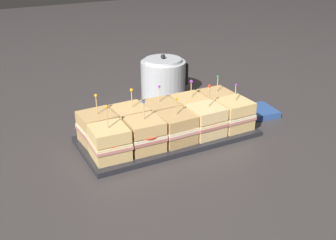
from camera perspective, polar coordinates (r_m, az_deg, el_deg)
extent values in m
plane|color=#383333|center=(1.50, 0.00, -2.53)|extent=(6.00, 6.00, 0.00)
cube|color=#232328|center=(1.49, 0.00, -2.36)|extent=(0.62, 0.28, 0.01)
cube|color=#232328|center=(1.49, 0.00, -2.05)|extent=(0.62, 0.28, 0.01)
cube|color=tan|center=(1.35, -7.85, -4.20)|extent=(0.11, 0.11, 0.04)
cube|color=tan|center=(1.34, -7.91, -3.25)|extent=(0.12, 0.12, 0.01)
cube|color=beige|center=(1.33, -7.94, -2.88)|extent=(0.12, 0.12, 0.01)
cylinder|color=red|center=(1.31, -7.65, -2.99)|extent=(0.07, 0.07, 0.00)
cube|color=#E0B771|center=(1.32, -8.01, -1.79)|extent=(0.11, 0.11, 0.04)
cylinder|color=tan|center=(1.29, -8.22, 0.17)|extent=(0.00, 0.01, 0.08)
sphere|color=orange|center=(1.28, -8.33, 1.79)|extent=(0.01, 0.01, 0.01)
cube|color=tan|center=(1.39, -3.19, -3.12)|extent=(0.11, 0.11, 0.04)
cube|color=#B26B60|center=(1.38, -3.21, -2.18)|extent=(0.12, 0.12, 0.01)
cube|color=beige|center=(1.37, -3.22, -1.82)|extent=(0.12, 0.12, 0.01)
cylinder|color=red|center=(1.35, -2.88, -1.91)|extent=(0.08, 0.08, 0.00)
cube|color=tan|center=(1.36, -3.25, -0.75)|extent=(0.11, 0.11, 0.04)
cylinder|color=tan|center=(1.34, -3.30, 1.08)|extent=(0.00, 0.01, 0.07)
sphere|color=blue|center=(1.33, -3.34, 2.45)|extent=(0.01, 0.01, 0.01)
cube|color=tan|center=(1.43, 1.07, -2.14)|extent=(0.12, 0.12, 0.04)
cube|color=tan|center=(1.42, 1.08, -1.23)|extent=(0.12, 0.12, 0.01)
cube|color=beige|center=(1.42, 1.08, -0.88)|extent=(0.12, 0.12, 0.01)
cube|color=tan|center=(1.41, 1.09, 0.02)|extent=(0.12, 0.12, 0.04)
cylinder|color=tan|center=(1.39, 0.98, 1.61)|extent=(0.00, 0.00, 0.07)
sphere|color=orange|center=(1.37, 0.99, 2.84)|extent=(0.01, 0.01, 0.01)
cube|color=#DBB77A|center=(1.49, 5.09, -1.19)|extent=(0.11, 0.11, 0.04)
cube|color=#B26B60|center=(1.47, 5.12, -0.31)|extent=(0.12, 0.12, 0.01)
cube|color=beige|center=(1.47, 5.14, 0.04)|extent=(0.12, 0.12, 0.01)
cylinder|color=red|center=(1.45, 5.56, -0.02)|extent=(0.07, 0.07, 0.00)
cube|color=#E8C281|center=(1.46, 5.18, 1.05)|extent=(0.11, 0.11, 0.04)
cylinder|color=tan|center=(1.44, 5.57, 3.05)|extent=(0.00, 0.00, 0.09)
sphere|color=red|center=(1.43, 5.64, 4.61)|extent=(0.01, 0.01, 0.01)
cube|color=tan|center=(1.55, 8.83, -0.30)|extent=(0.11, 0.11, 0.04)
cube|color=tan|center=(1.54, 8.89, 0.56)|extent=(0.12, 0.12, 0.01)
cube|color=beige|center=(1.53, 8.92, 0.89)|extent=(0.12, 0.12, 0.01)
cylinder|color=red|center=(1.52, 9.36, 0.84)|extent=(0.06, 0.06, 0.00)
cube|color=#E0B771|center=(1.52, 8.99, 1.86)|extent=(0.11, 0.11, 0.04)
cylinder|color=tan|center=(1.51, 9.14, 3.49)|extent=(0.00, 0.01, 0.07)
sphere|color=purple|center=(1.50, 9.22, 4.72)|extent=(0.01, 0.01, 0.01)
cube|color=tan|center=(1.45, -9.45, -2.17)|extent=(0.12, 0.12, 0.04)
cube|color=#B26B60|center=(1.44, -9.52, -1.27)|extent=(0.12, 0.12, 0.01)
cube|color=beige|center=(1.43, -9.55, -0.92)|extent=(0.12, 0.12, 0.01)
cylinder|color=red|center=(1.41, -9.31, -0.99)|extent=(0.08, 0.08, 0.00)
cube|color=tan|center=(1.42, -9.63, 0.11)|extent=(0.12, 0.12, 0.04)
cylinder|color=tan|center=(1.40, -9.64, 1.87)|extent=(0.00, 0.01, 0.08)
sphere|color=orange|center=(1.39, -9.75, 3.29)|extent=(0.01, 0.01, 0.01)
cube|color=tan|center=(1.48, -5.12, -1.23)|extent=(0.12, 0.12, 0.04)
cube|color=tan|center=(1.47, -5.16, -0.34)|extent=(0.12, 0.12, 0.01)
cube|color=beige|center=(1.47, -5.17, 0.00)|extent=(0.12, 0.12, 0.01)
cylinder|color=red|center=(1.45, -4.88, -0.06)|extent=(0.08, 0.08, 0.00)
cube|color=tan|center=(1.46, -5.22, 1.01)|extent=(0.12, 0.12, 0.04)
cylinder|color=tan|center=(1.44, -4.92, 2.74)|extent=(0.00, 0.01, 0.07)
sphere|color=orange|center=(1.43, -4.97, 4.07)|extent=(0.01, 0.01, 0.01)
cube|color=tan|center=(1.53, -1.08, -0.36)|extent=(0.11, 0.11, 0.04)
cube|color=tan|center=(1.52, -1.09, 0.50)|extent=(0.12, 0.12, 0.01)
cube|color=beige|center=(1.51, -1.09, 0.84)|extent=(0.11, 0.11, 0.01)
cube|color=tan|center=(1.50, -1.10, 1.69)|extent=(0.11, 0.11, 0.04)
cylinder|color=tan|center=(1.49, -1.15, 3.38)|extent=(0.00, 0.01, 0.07)
sphere|color=purple|center=(1.48, -1.16, 4.57)|extent=(0.01, 0.01, 0.01)
cube|color=tan|center=(1.58, 2.84, 0.47)|extent=(0.11, 0.11, 0.04)
cube|color=tan|center=(1.57, 2.86, 1.32)|extent=(0.12, 0.12, 0.01)
cube|color=beige|center=(1.56, 2.87, 1.64)|extent=(0.12, 0.12, 0.01)
cube|color=tan|center=(1.55, 2.89, 2.47)|extent=(0.11, 0.11, 0.04)
cylinder|color=tan|center=(1.53, 3.16, 4.01)|extent=(0.00, 0.01, 0.07)
sphere|color=purple|center=(1.52, 3.19, 5.23)|extent=(0.01, 0.01, 0.01)
cube|color=tan|center=(1.63, 6.40, 1.25)|extent=(0.11, 0.11, 0.04)
cube|color=#B26B60|center=(1.62, 6.44, 2.06)|extent=(0.12, 0.12, 0.01)
cube|color=beige|center=(1.62, 6.46, 2.38)|extent=(0.11, 0.11, 0.01)
cube|color=tan|center=(1.61, 6.50, 3.18)|extent=(0.11, 0.11, 0.04)
cylinder|color=tan|center=(1.59, 6.70, 4.68)|extent=(0.00, 0.01, 0.07)
sphere|color=green|center=(1.58, 6.76, 5.86)|extent=(0.01, 0.01, 0.01)
cylinder|color=#B7BABF|center=(1.83, -0.66, 5.49)|extent=(0.19, 0.19, 0.16)
cylinder|color=#B7BABF|center=(1.81, -0.67, 8.11)|extent=(0.16, 0.16, 0.01)
sphere|color=black|center=(1.80, -0.68, 8.59)|extent=(0.02, 0.02, 0.02)
cube|color=black|center=(1.88, 2.30, 6.22)|extent=(0.02, 0.02, 0.10)
cube|color=navy|center=(1.72, 12.09, 1.12)|extent=(0.14, 0.14, 0.02)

